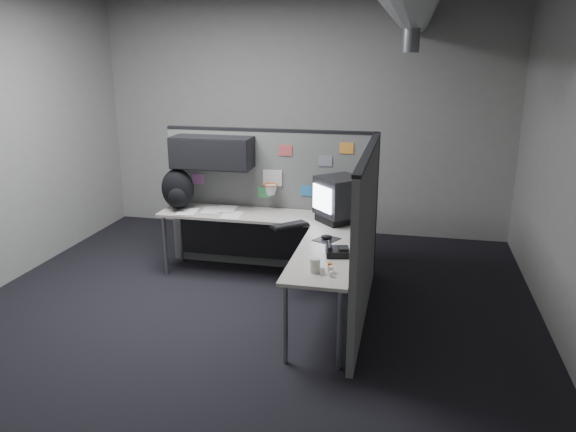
% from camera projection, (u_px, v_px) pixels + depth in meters
% --- Properties ---
extents(room, '(5.62, 5.62, 3.22)m').
position_uv_depth(room, '(305.00, 96.00, 4.76)').
color(room, black).
rests_on(room, ground).
extents(partition_back, '(2.44, 0.42, 1.63)m').
position_uv_depth(partition_back, '(255.00, 185.00, 6.39)').
color(partition_back, slate).
rests_on(partition_back, ground).
extents(partition_right, '(0.07, 2.23, 1.63)m').
position_uv_depth(partition_right, '(366.00, 235.00, 5.21)').
color(partition_right, slate).
rests_on(partition_right, ground).
extents(desk, '(2.31, 2.11, 0.73)m').
position_uv_depth(desk, '(278.00, 233.00, 5.92)').
color(desk, '#B5ADA3').
rests_on(desk, ground).
extents(monitor, '(0.59, 0.59, 0.48)m').
position_uv_depth(monitor, '(340.00, 199.00, 5.86)').
color(monitor, black).
rests_on(monitor, desk).
extents(keyboard, '(0.39, 0.38, 0.04)m').
position_uv_depth(keyboard, '(289.00, 225.00, 5.75)').
color(keyboard, black).
rests_on(keyboard, desk).
extents(mouse, '(0.27, 0.29, 0.05)m').
position_uv_depth(mouse, '(327.00, 238.00, 5.36)').
color(mouse, black).
rests_on(mouse, desk).
extents(phone, '(0.23, 0.25, 0.10)m').
position_uv_depth(phone, '(336.00, 251.00, 4.95)').
color(phone, black).
rests_on(phone, desk).
extents(bottles, '(0.12, 0.16, 0.07)m').
position_uv_depth(bottles, '(329.00, 270.00, 4.55)').
color(bottles, silver).
rests_on(bottles, desk).
extents(cup, '(0.10, 0.10, 0.12)m').
position_uv_depth(cup, '(315.00, 265.00, 4.57)').
color(cup, beige).
rests_on(cup, desk).
extents(papers, '(0.76, 0.52, 0.01)m').
position_uv_depth(papers, '(214.00, 211.00, 6.28)').
color(papers, white).
rests_on(papers, desk).
extents(backpack, '(0.38, 0.34, 0.46)m').
position_uv_depth(backpack, '(178.00, 190.00, 6.34)').
color(backpack, black).
rests_on(backpack, desk).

